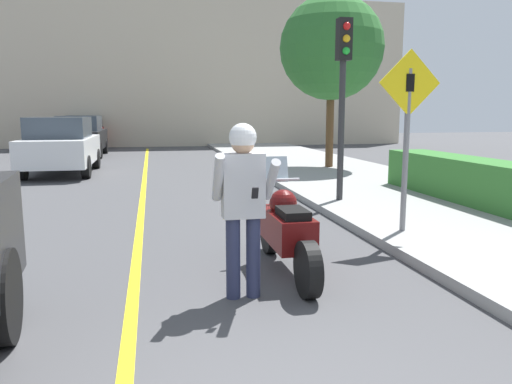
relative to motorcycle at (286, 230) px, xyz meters
name	(u,v)px	position (x,y,z in m)	size (l,w,h in m)	color
road_center_line	(140,227)	(-1.69, 2.64, -0.49)	(0.12, 36.00, 0.01)	yellow
building_backdrop	(157,71)	(-1.09, 22.64, 3.51)	(28.00, 1.20, 8.00)	beige
motorcycle	(286,230)	(0.00, 0.00, 0.00)	(0.62, 2.20, 1.27)	black
person_biker	(243,193)	(-0.62, -0.69, 0.56)	(0.59, 0.47, 1.71)	#282D4C
crossing_sign	(407,124)	(2.03, 1.10, 1.17)	(0.91, 0.08, 2.53)	slate
traffic_light	(343,75)	(2.10, 3.72, 2.02)	(0.26, 0.30, 3.40)	#2D2D30
hedge_row	(469,180)	(4.51, 3.15, 0.04)	(0.90, 4.95, 0.81)	#33702D
street_tree	(332,48)	(3.98, 9.51, 3.26)	(3.16, 3.16, 5.21)	brown
parked_car_white	(61,145)	(-4.10, 10.35, 0.37)	(1.88, 4.20, 1.68)	black
parked_car_black	(81,136)	(-4.36, 16.62, 0.37)	(1.88, 4.20, 1.68)	black
parked_car_red	(86,131)	(-4.80, 22.03, 0.37)	(1.88, 4.20, 1.68)	black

